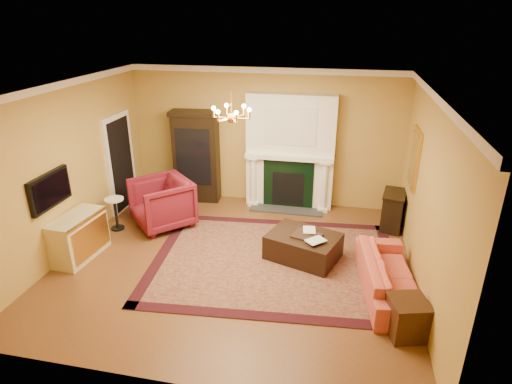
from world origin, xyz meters
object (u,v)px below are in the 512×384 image
(china_cabinet, at_px, (197,159))
(end_table, at_px, (407,319))
(commode, at_px, (78,237))
(console_table, at_px, (392,211))
(wingback_armchair, at_px, (162,201))
(leather_ottoman, at_px, (303,246))
(pedestal_table, at_px, (116,212))
(coral_sofa, at_px, (390,270))

(china_cabinet, relative_size, end_table, 3.76)
(commode, distance_m, end_table, 5.53)
(china_cabinet, bearing_deg, console_table, -13.19)
(wingback_armchair, height_order, end_table, wingback_armchair)
(wingback_armchair, xyz_separation_m, leather_ottoman, (2.93, -0.68, -0.31))
(wingback_armchair, height_order, pedestal_table, wingback_armchair)
(wingback_armchair, bearing_deg, china_cabinet, 124.41)
(end_table, height_order, console_table, console_table)
(commode, relative_size, console_table, 1.43)
(pedestal_table, bearing_deg, wingback_armchair, 22.42)
(console_table, bearing_deg, commode, -148.27)
(wingback_armchair, distance_m, end_table, 5.09)
(coral_sofa, xyz_separation_m, console_table, (0.22, 2.23, -0.02))
(china_cabinet, bearing_deg, leather_ottoman, -43.55)
(pedestal_table, bearing_deg, end_table, -20.79)
(wingback_armchair, height_order, console_table, wingback_armchair)
(wingback_armchair, bearing_deg, coral_sofa, 26.87)
(commode, bearing_deg, leather_ottoman, 15.76)
(leather_ottoman, bearing_deg, wingback_armchair, -174.04)
(china_cabinet, distance_m, wingback_armchair, 1.53)
(commode, height_order, console_table, commode)
(commode, bearing_deg, pedestal_table, 88.82)
(pedestal_table, xyz_separation_m, end_table, (5.34, -2.03, -0.12))
(china_cabinet, height_order, end_table, china_cabinet)
(pedestal_table, xyz_separation_m, coral_sofa, (5.18, -1.06, 0.00))
(leather_ottoman, bearing_deg, coral_sofa, -8.26)
(china_cabinet, distance_m, pedestal_table, 2.19)
(wingback_armchair, distance_m, console_table, 4.63)
(wingback_armchair, bearing_deg, leather_ottoman, 31.76)
(pedestal_table, height_order, console_table, console_table)
(wingback_armchair, xyz_separation_m, pedestal_table, (-0.84, -0.35, -0.16))
(console_table, bearing_deg, coral_sofa, -86.17)
(wingback_armchair, distance_m, leather_ottoman, 3.03)
(end_table, relative_size, console_table, 0.71)
(wingback_armchair, relative_size, console_table, 1.47)
(end_table, bearing_deg, leather_ottoman, 132.70)
(leather_ottoman, bearing_deg, china_cabinet, 160.55)
(china_cabinet, relative_size, wingback_armchair, 1.81)
(coral_sofa, relative_size, leather_ottoman, 1.69)
(china_cabinet, height_order, pedestal_table, china_cabinet)
(console_table, bearing_deg, leather_ottoman, -127.71)
(pedestal_table, height_order, coral_sofa, coral_sofa)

